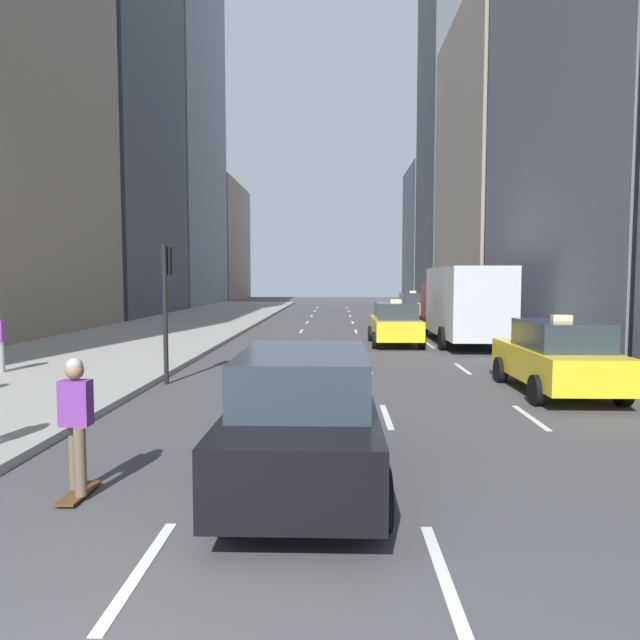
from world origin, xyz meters
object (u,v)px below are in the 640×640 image
(taxi_third, at_px, (412,305))
(skateboarder, at_px, (76,421))
(traffic_light_pole, at_px, (166,290))
(taxi_lead, at_px, (395,323))
(taxi_second, at_px, (557,356))
(sedan_black_near, at_px, (305,415))
(box_truck, at_px, (462,303))

(taxi_third, bearing_deg, skateboarder, -104.50)
(skateboarder, bearing_deg, taxi_third, 75.50)
(taxi_third, relative_size, traffic_light_pole, 1.22)
(taxi_lead, distance_m, taxi_third, 16.28)
(taxi_second, distance_m, sedan_black_near, 8.22)
(taxi_third, bearing_deg, traffic_light_pole, -111.08)
(taxi_second, height_order, sedan_black_near, taxi_second)
(taxi_lead, bearing_deg, taxi_third, 80.10)
(taxi_lead, bearing_deg, taxi_second, -73.97)
(taxi_second, bearing_deg, taxi_third, 90.00)
(box_truck, bearing_deg, taxi_lead, -169.08)
(taxi_lead, distance_m, box_truck, 2.97)
(taxi_second, relative_size, box_truck, 0.52)
(taxi_lead, distance_m, sedan_black_near, 16.01)
(taxi_third, bearing_deg, sedan_black_near, -99.99)
(skateboarder, height_order, traffic_light_pole, traffic_light_pole)
(taxi_second, distance_m, traffic_light_pole, 9.72)
(taxi_second, bearing_deg, box_truck, 90.00)
(box_truck, xyz_separation_m, skateboarder, (-8.38, -16.91, -0.75))
(skateboarder, relative_size, traffic_light_pole, 0.48)
(taxi_lead, relative_size, traffic_light_pole, 1.22)
(taxi_third, relative_size, sedan_black_near, 0.91)
(taxi_lead, bearing_deg, skateboarder, -108.83)
(taxi_second, xyz_separation_m, sedan_black_near, (-5.60, -6.02, 0.03))
(sedan_black_near, distance_m, traffic_light_pole, 8.20)
(taxi_lead, distance_m, skateboarder, 17.30)
(box_truck, bearing_deg, taxi_third, 90.00)
(taxi_third, height_order, sedan_black_near, taxi_third)
(taxi_third, xyz_separation_m, skateboarder, (-8.38, -32.41, 0.08))
(taxi_third, xyz_separation_m, sedan_black_near, (-5.60, -31.80, 0.03))
(taxi_lead, height_order, sedan_black_near, taxi_lead)
(box_truck, xyz_separation_m, traffic_light_pole, (-9.55, -9.27, 0.70))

